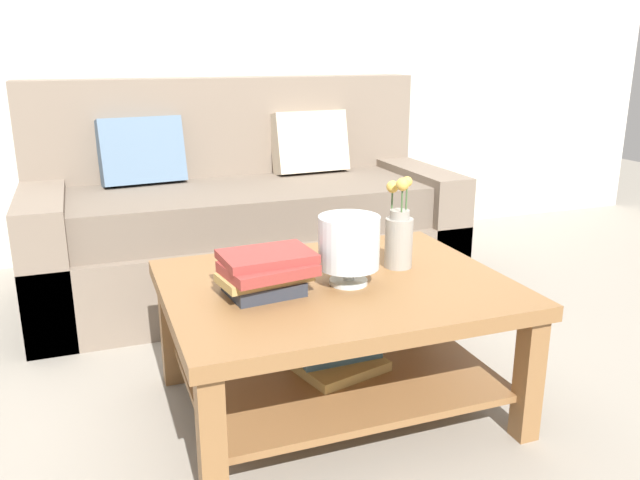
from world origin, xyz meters
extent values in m
plane|color=gray|center=(0.00, 0.00, 0.00)|extent=(10.00, 10.00, 0.00)
cube|color=beige|center=(0.00, 1.65, 1.35)|extent=(6.40, 0.12, 2.70)
cube|color=#7A6B5B|center=(-0.03, 0.76, 0.18)|extent=(2.06, 0.90, 0.36)
cube|color=#6E6052|center=(-0.03, 0.73, 0.46)|extent=(1.82, 0.74, 0.20)
cube|color=#7A6B5B|center=(-0.03, 1.11, 0.71)|extent=(2.06, 0.20, 0.70)
cube|color=#7A6B5B|center=(-0.96, 0.76, 0.30)|extent=(0.20, 0.90, 0.60)
cube|color=#7A6B5B|center=(0.90, 0.76, 0.30)|extent=(0.20, 0.90, 0.60)
cube|color=slate|center=(-0.50, 0.97, 0.72)|extent=(0.42, 0.23, 0.34)
cube|color=beige|center=(0.38, 0.97, 0.72)|extent=(0.41, 0.21, 0.34)
cube|color=olive|center=(-0.03, -0.44, 0.44)|extent=(1.11, 0.88, 0.05)
cube|color=olive|center=(-0.53, -0.82, 0.21)|extent=(0.07, 0.07, 0.42)
cube|color=olive|center=(0.47, -0.82, 0.21)|extent=(0.07, 0.07, 0.42)
cube|color=olive|center=(-0.53, -0.05, 0.21)|extent=(0.07, 0.07, 0.42)
cube|color=olive|center=(0.47, -0.05, 0.21)|extent=(0.07, 0.07, 0.42)
cube|color=olive|center=(-0.03, -0.44, 0.14)|extent=(0.99, 0.76, 0.02)
cube|color=tan|center=(-0.02, -0.47, 0.17)|extent=(0.32, 0.26, 0.03)
cube|color=#3D6075|center=(-0.02, -0.39, 0.20)|extent=(0.29, 0.21, 0.04)
cube|color=#2D333D|center=(-0.28, -0.46, 0.49)|extent=(0.24, 0.21, 0.04)
cube|color=tan|center=(-0.28, -0.47, 0.52)|extent=(0.30, 0.19, 0.03)
cube|color=#993833|center=(-0.27, -0.48, 0.55)|extent=(0.30, 0.24, 0.03)
cube|color=#993833|center=(-0.27, -0.45, 0.58)|extent=(0.29, 0.22, 0.03)
cylinder|color=silver|center=(0.00, -0.47, 0.47)|extent=(0.13, 0.13, 0.02)
cylinder|color=silver|center=(0.00, -0.47, 0.50)|extent=(0.04, 0.04, 0.04)
cylinder|color=silver|center=(0.00, -0.47, 0.61)|extent=(0.20, 0.20, 0.17)
sphere|color=#51704C|center=(-0.03, -0.47, 0.58)|extent=(0.05, 0.05, 0.05)
sphere|color=slate|center=(0.03, -0.46, 0.58)|extent=(0.06, 0.06, 0.06)
cylinder|color=#9E998E|center=(0.23, -0.37, 0.55)|extent=(0.10, 0.10, 0.18)
cylinder|color=#9E998E|center=(0.23, -0.37, 0.66)|extent=(0.07, 0.07, 0.03)
cylinder|color=#426638|center=(0.25, -0.37, 0.71)|extent=(0.01, 0.01, 0.09)
sphere|color=gold|center=(0.25, -0.37, 0.77)|extent=(0.04, 0.04, 0.04)
cylinder|color=#426638|center=(0.21, -0.34, 0.70)|extent=(0.01, 0.01, 0.06)
sphere|color=gold|center=(0.21, -0.34, 0.75)|extent=(0.04, 0.04, 0.04)
cylinder|color=#426638|center=(0.22, -0.40, 0.71)|extent=(0.01, 0.01, 0.08)
sphere|color=gold|center=(0.22, -0.40, 0.77)|extent=(0.04, 0.04, 0.04)
camera|label=1|loc=(-0.78, -2.28, 1.20)|focal=36.14mm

